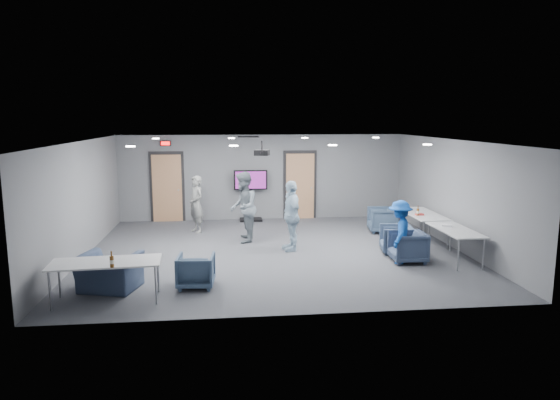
{
  "coord_description": "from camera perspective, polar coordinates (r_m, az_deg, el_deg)",
  "views": [
    {
      "loc": [
        -1.16,
        -11.78,
        3.25
      ],
      "look_at": [
        0.17,
        0.44,
        1.2
      ],
      "focal_mm": 32.0,
      "sensor_mm": 36.0,
      "label": 1
    }
  ],
  "objects": [
    {
      "name": "chair_right_a",
      "position": [
        14.53,
        11.58,
        -2.23
      ],
      "size": [
        0.87,
        0.85,
        0.71
      ],
      "primitive_type": "imported",
      "rotation": [
        0.0,
        0.0,
        -1.7
      ],
      "color": "#394B62",
      "rests_on": "floor"
    },
    {
      "name": "chair_right_b",
      "position": [
        12.4,
        13.12,
        -4.37
      ],
      "size": [
        0.85,
        0.83,
        0.67
      ],
      "primitive_type": "imported",
      "rotation": [
        0.0,
        0.0,
        -1.74
      ],
      "color": "#384962",
      "rests_on": "floor"
    },
    {
      "name": "tv_stand",
      "position": [
        15.72,
        -3.37,
        0.9
      ],
      "size": [
        1.05,
        0.5,
        1.61
      ],
      "color": "black",
      "rests_on": "floor"
    },
    {
      "name": "projector",
      "position": [
        12.07,
        -2.08,
        5.45
      ],
      "size": [
        0.4,
        0.37,
        0.36
      ],
      "rotation": [
        0.0,
        0.0,
        -0.26
      ],
      "color": "black",
      "rests_on": "ceiling"
    },
    {
      "name": "person_a",
      "position": [
        14.32,
        -9.54,
        -0.48
      ],
      "size": [
        0.63,
        0.71,
        1.62
      ],
      "primitive_type": "imported",
      "rotation": [
        0.0,
        0.0,
        -1.05
      ],
      "color": "gray",
      "rests_on": "floor"
    },
    {
      "name": "chair_front_b",
      "position": [
        10.07,
        -18.99,
        -7.82
      ],
      "size": [
        1.27,
        1.18,
        0.69
      ],
      "primitive_type": "imported",
      "rotation": [
        0.0,
        0.0,
        2.87
      ],
      "color": "#34415A",
      "rests_on": "floor"
    },
    {
      "name": "downlights",
      "position": [
        11.85,
        -0.59,
        6.74
      ],
      "size": [
        6.18,
        3.78,
        0.02
      ],
      "color": "white",
      "rests_on": "ceiling"
    },
    {
      "name": "wall_back",
      "position": [
        15.94,
        -1.99,
        2.61
      ],
      "size": [
        9.0,
        0.02,
        2.7
      ],
      "primitive_type": "cube",
      "color": "slate",
      "rests_on": "floor"
    },
    {
      "name": "person_d",
      "position": [
        11.48,
        13.53,
        -3.57
      ],
      "size": [
        0.88,
        1.06,
        1.43
      ],
      "primitive_type": "imported",
      "rotation": [
        0.0,
        0.0,
        -2.02
      ],
      "color": "#1A4DA9",
      "rests_on": "floor"
    },
    {
      "name": "wrapper",
      "position": [
        12.25,
        18.53,
        -2.77
      ],
      "size": [
        0.28,
        0.24,
        0.05
      ],
      "primitive_type": "cube",
      "rotation": [
        0.0,
        0.0,
        -0.38
      ],
      "color": "white",
      "rests_on": "table_right_b"
    },
    {
      "name": "bottle_front",
      "position": [
        8.97,
        -18.67,
        -6.66
      ],
      "size": [
        0.07,
        0.07,
        0.28
      ],
      "color": "#5E3610",
      "rests_on": "table_front_left"
    },
    {
      "name": "wall_right",
      "position": [
        13.21,
        19.24,
        0.66
      ],
      "size": [
        0.02,
        8.0,
        2.7
      ],
      "primitive_type": "cube",
      "color": "slate",
      "rests_on": "floor"
    },
    {
      "name": "snack_box",
      "position": [
        13.45,
        15.66,
        -1.59
      ],
      "size": [
        0.21,
        0.15,
        0.04
      ],
      "primitive_type": "cube",
      "rotation": [
        0.0,
        0.0,
        0.08
      ],
      "color": "#B6312D",
      "rests_on": "table_right_a"
    },
    {
      "name": "ceiling",
      "position": [
        11.85,
        -0.59,
        6.81
      ],
      "size": [
        9.0,
        9.0,
        0.0
      ],
      "primitive_type": "plane",
      "rotation": [
        3.14,
        0.0,
        0.0
      ],
      "color": "white",
      "rests_on": "wall_back"
    },
    {
      "name": "chair_front_a",
      "position": [
        9.84,
        -9.59,
        -7.96
      ],
      "size": [
        0.74,
        0.76,
        0.65
      ],
      "primitive_type": "imported",
      "rotation": [
        0.0,
        0.0,
        3.07
      ],
      "color": "#3A4D64",
      "rests_on": "floor"
    },
    {
      "name": "table_right_a",
      "position": [
        13.73,
        15.99,
        -1.65
      ],
      "size": [
        0.8,
        1.92,
        0.73
      ],
      "rotation": [
        0.0,
        0.0,
        1.57
      ],
      "color": "silver",
      "rests_on": "floor"
    },
    {
      "name": "wall_front",
      "position": [
        8.09,
        2.21,
        -4.11
      ],
      "size": [
        9.0,
        0.02,
        2.7
      ],
      "primitive_type": "cube",
      "color": "slate",
      "rests_on": "floor"
    },
    {
      "name": "wall_left",
      "position": [
        12.39,
        -21.77,
        -0.03
      ],
      "size": [
        0.02,
        8.0,
        2.7
      ],
      "primitive_type": "cube",
      "color": "slate",
      "rests_on": "floor"
    },
    {
      "name": "chair_right_c",
      "position": [
        11.69,
        14.38,
        -5.2
      ],
      "size": [
        0.79,
        0.77,
        0.7
      ],
      "primitive_type": "imported",
      "rotation": [
        0.0,
        0.0,
        -1.61
      ],
      "color": "#34415A",
      "rests_on": "floor"
    },
    {
      "name": "bottle_right",
      "position": [
        13.37,
        15.47,
        -1.32
      ],
      "size": [
        0.07,
        0.07,
        0.26
      ],
      "color": "#5E3610",
      "rests_on": "table_right_a"
    },
    {
      "name": "exit_sign",
      "position": [
        15.84,
        -12.95,
        6.33
      ],
      "size": [
        0.32,
        0.08,
        0.16
      ],
      "color": "black",
      "rests_on": "wall_back"
    },
    {
      "name": "door_left",
      "position": [
        15.99,
        -12.76,
        1.39
      ],
      "size": [
        1.06,
        0.17,
        2.24
      ],
      "color": "black",
      "rests_on": "wall_back"
    },
    {
      "name": "door_right",
      "position": [
        16.06,
        2.3,
        1.65
      ],
      "size": [
        1.06,
        0.17,
        2.24
      ],
      "color": "black",
      "rests_on": "wall_back"
    },
    {
      "name": "person_b",
      "position": [
        13.05,
        -4.23,
        -0.82
      ],
      "size": [
        0.77,
        0.95,
        1.85
      ],
      "primitive_type": "imported",
      "rotation": [
        0.0,
        0.0,
        -1.65
      ],
      "color": "slate",
      "rests_on": "floor"
    },
    {
      "name": "table_front_left",
      "position": [
        9.39,
        -19.31,
        -6.9
      ],
      "size": [
        1.95,
        0.92,
        0.73
      ],
      "rotation": [
        0.0,
        0.0,
        0.07
      ],
      "color": "silver",
      "rests_on": "floor"
    },
    {
      "name": "person_c",
      "position": [
        12.2,
        1.29,
        -1.8
      ],
      "size": [
        0.57,
        1.07,
        1.73
      ],
      "primitive_type": "imported",
      "rotation": [
        0.0,
        0.0,
        -1.42
      ],
      "color": "#A9C5DA",
      "rests_on": "floor"
    },
    {
      "name": "floor",
      "position": [
        12.27,
        -0.57,
        -5.89
      ],
      "size": [
        9.0,
        9.0,
        0.0
      ],
      "primitive_type": "plane",
      "color": "#3A3C42",
      "rests_on": "ground"
    },
    {
      "name": "hvac_diffuser",
      "position": [
        14.61,
        -3.65,
        7.23
      ],
      "size": [
        0.6,
        0.6,
        0.03
      ],
      "primitive_type": "cube",
      "color": "black",
      "rests_on": "ceiling"
    },
    {
      "name": "table_right_b",
      "position": [
        12.04,
        19.38,
        -3.39
      ],
      "size": [
        0.72,
        1.73,
        0.73
      ],
      "rotation": [
        0.0,
        0.0,
        1.57
      ],
      "color": "silver",
      "rests_on": "floor"
    }
  ]
}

